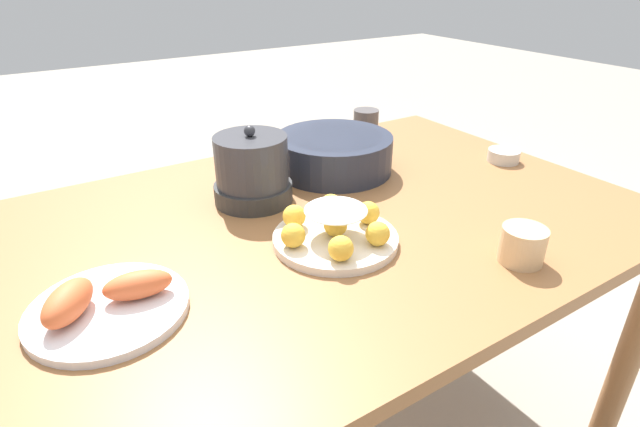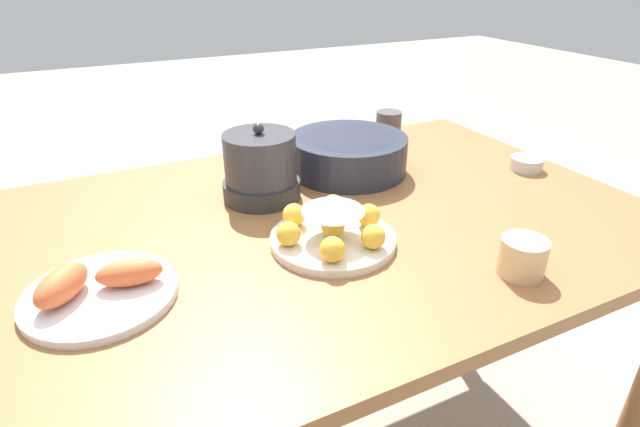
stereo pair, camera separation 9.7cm
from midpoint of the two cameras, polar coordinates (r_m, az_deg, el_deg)
dining_table at (r=1.07m, az=-4.03°, el=-4.97°), size 1.43×0.91×0.71m
cake_plate at (r=0.94m, az=-1.33°, el=-2.02°), size 0.24×0.24×0.08m
serving_bowl at (r=1.26m, az=-0.61°, el=6.99°), size 0.29×0.29×0.09m
sauce_bowl at (r=1.40m, az=18.41°, el=6.31°), size 0.08×0.08×0.03m
seafood_platter at (r=0.85m, az=-26.47°, el=-9.33°), size 0.24×0.24×0.06m
cup_near at (r=0.93m, az=19.43°, el=-3.50°), size 0.08×0.08×0.07m
cup_far at (r=1.52m, az=3.43°, el=10.25°), size 0.07×0.07×0.08m
warming_pot at (r=1.10m, az=-10.28°, el=4.81°), size 0.17×0.17×0.17m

